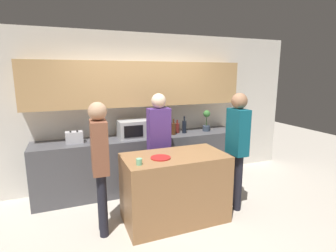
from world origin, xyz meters
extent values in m
plane|color=beige|center=(0.00, 0.00, 0.00)|extent=(14.00, 14.00, 0.00)
cube|color=silver|center=(0.00, 1.74, 1.35)|extent=(6.40, 0.08, 2.70)
cube|color=tan|center=(0.00, 1.54, 1.83)|extent=(3.74, 0.32, 0.75)
cube|color=#4C4C51|center=(0.00, 1.39, 0.47)|extent=(3.60, 0.62, 0.93)
cube|color=#996B42|center=(0.09, 0.22, 0.47)|extent=(1.38, 0.75, 0.93)
cube|color=#B7BABC|center=(-0.17, 1.37, 1.08)|extent=(0.52, 0.38, 0.30)
cube|color=black|center=(-0.22, 1.18, 1.08)|extent=(0.31, 0.01, 0.19)
cube|color=silver|center=(-1.13, 1.37, 1.02)|extent=(0.26, 0.16, 0.18)
cube|color=black|center=(-1.18, 1.37, 1.11)|extent=(0.02, 0.11, 0.01)
cube|color=black|center=(-1.08, 1.37, 1.11)|extent=(0.02, 0.11, 0.01)
cylinder|color=#333D4C|center=(1.23, 1.37, 0.98)|extent=(0.14, 0.14, 0.10)
cylinder|color=#38662D|center=(1.23, 1.37, 1.12)|extent=(0.01, 0.01, 0.18)
sphere|color=#3D7A38|center=(1.23, 1.37, 1.26)|extent=(0.13, 0.13, 0.13)
cylinder|color=black|center=(0.31, 1.43, 1.04)|extent=(0.09, 0.09, 0.21)
cylinder|color=black|center=(0.31, 1.43, 1.19)|extent=(0.03, 0.03, 0.08)
cylinder|color=#472814|center=(0.45, 1.47, 1.02)|extent=(0.07, 0.07, 0.18)
cylinder|color=#472814|center=(0.45, 1.47, 1.14)|extent=(0.02, 0.02, 0.07)
cylinder|color=#472814|center=(0.54, 1.33, 1.03)|extent=(0.08, 0.08, 0.21)
cylinder|color=#472814|center=(0.54, 1.33, 1.18)|extent=(0.03, 0.03, 0.08)
cylinder|color=maroon|center=(0.65, 1.43, 1.02)|extent=(0.09, 0.09, 0.18)
cylinder|color=maroon|center=(0.65, 1.43, 1.14)|extent=(0.03, 0.03, 0.07)
cylinder|color=black|center=(0.77, 1.37, 1.04)|extent=(0.08, 0.08, 0.22)
cylinder|color=black|center=(0.77, 1.37, 1.20)|extent=(0.03, 0.03, 0.09)
cylinder|color=red|center=(-0.13, 0.16, 0.94)|extent=(0.26, 0.26, 0.01)
cylinder|color=#7ACF9F|center=(-0.45, 0.03, 0.97)|extent=(0.07, 0.07, 0.08)
cylinder|color=black|center=(1.06, 0.11, 0.42)|extent=(0.11, 0.11, 0.84)
cylinder|color=black|center=(1.06, 0.27, 0.42)|extent=(0.11, 0.11, 0.84)
cube|color=#10576A|center=(1.06, 0.19, 1.17)|extent=(0.20, 0.35, 0.67)
sphere|color=#9E7051|center=(1.06, 0.19, 1.62)|extent=(0.23, 0.23, 0.23)
cylinder|color=black|center=(0.17, 0.85, 0.41)|extent=(0.11, 0.11, 0.83)
cylinder|color=black|center=(0.01, 0.85, 0.41)|extent=(0.11, 0.11, 0.83)
cube|color=#523383|center=(0.09, 0.85, 1.16)|extent=(0.34, 0.19, 0.66)
sphere|color=beige|center=(0.09, 0.85, 1.60)|extent=(0.22, 0.22, 0.22)
cylinder|color=black|center=(-0.88, 0.34, 0.41)|extent=(0.11, 0.11, 0.81)
cylinder|color=black|center=(-0.88, 0.18, 0.41)|extent=(0.11, 0.11, 0.81)
cube|color=brown|center=(-0.88, 0.26, 1.14)|extent=(0.20, 0.35, 0.64)
sphere|color=tan|center=(-0.88, 0.26, 1.57)|extent=(0.22, 0.22, 0.22)
camera|label=1|loc=(-1.23, -2.86, 2.00)|focal=28.00mm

